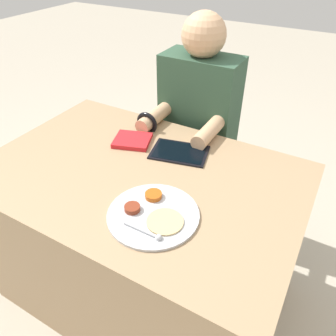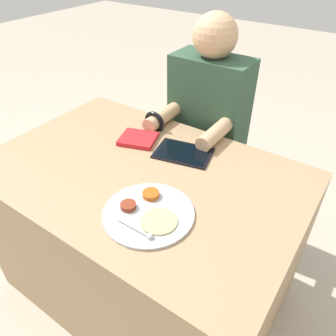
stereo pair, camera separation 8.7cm
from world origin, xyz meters
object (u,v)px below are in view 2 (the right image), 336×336
at_px(tablet_device, 183,153).
at_px(person_diner, 206,143).
at_px(red_notebook, 138,139).
at_px(thali_tray, 148,213).

bearing_deg(tablet_device, person_diner, 103.03).
relative_size(red_notebook, person_diner, 0.15).
distance_m(thali_tray, person_diner, 0.79).
distance_m(red_notebook, tablet_device, 0.23).
height_order(red_notebook, tablet_device, red_notebook).
bearing_deg(red_notebook, tablet_device, 6.92).
bearing_deg(thali_tray, person_diner, 103.91).
relative_size(tablet_device, person_diner, 0.21).
relative_size(thali_tray, person_diner, 0.25).
height_order(thali_tray, person_diner, person_diner).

